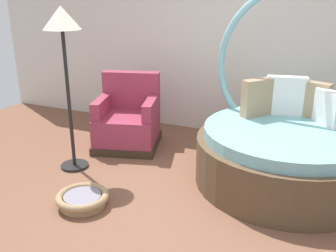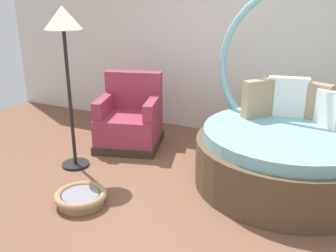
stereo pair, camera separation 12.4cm
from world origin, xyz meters
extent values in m
cube|color=brown|center=(0.00, 0.00, -0.01)|extent=(8.00, 8.00, 0.02)
cube|color=silver|center=(0.00, 2.37, 1.44)|extent=(8.00, 0.12, 2.87)
cylinder|color=brown|center=(0.85, 1.09, 0.25)|extent=(1.88, 1.88, 0.50)
cylinder|color=#7AB7C1|center=(0.85, 1.09, 0.56)|extent=(1.73, 1.73, 0.12)
torus|color=#7AB7C1|center=(0.85, 1.60, 1.16)|extent=(1.86, 0.08, 1.86)
cube|color=white|center=(1.21, 1.38, 0.80)|extent=(0.32, 0.36, 0.36)
cube|color=tan|center=(1.02, 1.58, 0.82)|extent=(0.42, 0.24, 0.40)
cube|color=white|center=(0.75, 1.56, 0.84)|extent=(0.46, 0.21, 0.44)
cube|color=tan|center=(0.48, 1.40, 0.83)|extent=(0.36, 0.40, 0.42)
cube|color=#38281E|center=(-1.18, 1.30, 0.05)|extent=(0.99, 0.99, 0.10)
cube|color=#99334C|center=(-1.18, 1.30, 0.27)|extent=(0.94, 0.94, 0.34)
cube|color=#99334C|center=(-1.27, 1.60, 0.69)|extent=(0.77, 0.37, 0.50)
cube|color=#99334C|center=(-1.49, 1.21, 0.55)|extent=(0.31, 0.69, 0.22)
cube|color=#99334C|center=(-0.87, 1.39, 0.55)|extent=(0.31, 0.69, 0.22)
cylinder|color=#9E7F56|center=(-0.85, -0.18, 0.03)|extent=(0.44, 0.44, 0.06)
torus|color=#9E7F56|center=(-0.85, -0.18, 0.10)|extent=(0.51, 0.51, 0.07)
cylinder|color=gray|center=(-0.85, -0.18, 0.08)|extent=(0.36, 0.36, 0.05)
cylinder|color=black|center=(-1.45, 0.49, 0.01)|extent=(0.32, 0.32, 0.03)
cylinder|color=black|center=(-1.45, 0.49, 0.81)|extent=(0.04, 0.04, 1.55)
cone|color=silver|center=(-1.45, 0.49, 1.70)|extent=(0.40, 0.40, 0.24)
camera|label=1|loc=(1.20, -2.80, 1.98)|focal=40.85mm
camera|label=2|loc=(1.31, -2.75, 1.98)|focal=40.85mm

